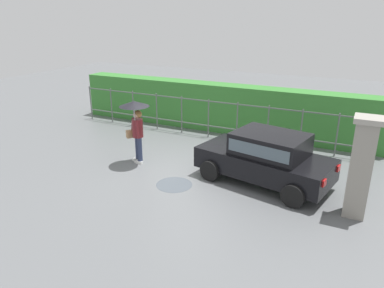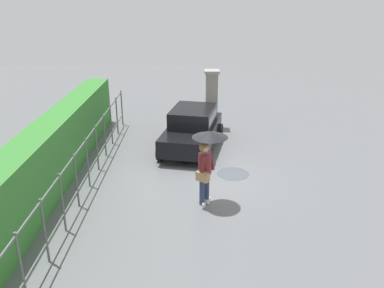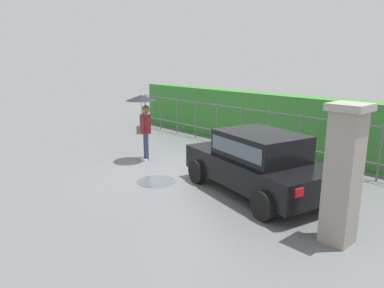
% 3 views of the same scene
% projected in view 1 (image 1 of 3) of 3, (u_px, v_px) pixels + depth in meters
% --- Properties ---
extents(ground_plane, '(40.00, 40.00, 0.00)m').
position_uv_depth(ground_plane, '(185.00, 170.00, 11.08)').
color(ground_plane, slate).
extents(car, '(3.96, 2.44, 1.48)m').
position_uv_depth(car, '(266.00, 156.00, 9.97)').
color(car, black).
rests_on(car, ground).
extents(pedestrian, '(0.92, 0.92, 2.05)m').
position_uv_depth(pedestrian, '(136.00, 119.00, 11.12)').
color(pedestrian, '#2D3856').
rests_on(pedestrian, ground).
extents(gate_pillar, '(0.60, 0.60, 2.42)m').
position_uv_depth(gate_pillar, '(361.00, 167.00, 8.17)').
color(gate_pillar, gray).
rests_on(gate_pillar, ground).
extents(fence_section, '(11.69, 0.05, 1.50)m').
position_uv_depth(fence_section, '(208.00, 116.00, 13.79)').
color(fence_section, '#59605B').
rests_on(fence_section, ground).
extents(hedge_row, '(12.64, 0.90, 1.90)m').
position_uv_depth(hedge_row, '(219.00, 107.00, 14.63)').
color(hedge_row, '#387F33').
rests_on(hedge_row, ground).
extents(puddle_near, '(1.02, 1.02, 0.00)m').
position_uv_depth(puddle_near, '(174.00, 185.00, 10.10)').
color(puddle_near, '#4C545B').
rests_on(puddle_near, ground).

